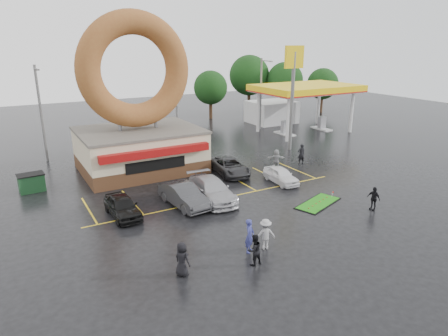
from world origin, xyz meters
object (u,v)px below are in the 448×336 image
donut_shop (138,120)px  shell_sign (293,79)px  car_silver (212,190)px  car_grey (229,166)px  person_blue (250,236)px  dumpster (32,183)px  streetlight_left (41,112)px  gas_station (290,100)px  person_cameraman (374,198)px  car_black (122,206)px  car_white (281,175)px  putting_green (318,203)px  streetlight_right (261,92)px  car_dgrey (183,195)px  streetlight_mid (177,100)px

donut_shop → shell_sign: bearing=-3.5°
car_silver → car_grey: size_ratio=1.09×
person_blue → dumpster: size_ratio=1.07×
streetlight_left → shell_sign: bearing=-19.0°
gas_station → person_cameraman: (-12.07, -24.37, -2.88)m
car_black → car_white: car_black is taller
car_silver → putting_green: 7.63m
donut_shop → dumpster: size_ratio=7.50×
streetlight_left → car_black: streetlight_left is taller
streetlight_right → car_silver: size_ratio=1.66×
car_grey → car_white: car_grey is taller
putting_green → car_silver: bearing=145.3°
gas_station → streetlight_left: (-30.00, -1.02, 1.08)m
car_grey → dumpster: car_grey is taller
car_black → donut_shop: bearing=63.3°
donut_shop → car_grey: bearing=-38.5°
car_grey → person_cameraman: 12.36m
car_black → car_dgrey: car_dgrey is taller
person_cameraman → dumpster: 25.12m
car_dgrey → person_cameraman: person_cameraman is taller
gas_station → streetlight_mid: (-16.00, -0.02, 1.08)m
gas_station → car_dgrey: 29.05m
shell_sign → streetlight_mid: (-9.00, 8.92, -2.60)m
streetlight_mid → person_cameraman: (3.93, -24.35, -3.97)m
putting_green → donut_shop: bearing=121.4°
streetlight_right → person_blue: 32.18m
streetlight_mid → car_black: bearing=-123.4°
shell_sign → person_blue: shell_sign is taller
donut_shop → car_silver: donut_shop is taller
streetlight_left → streetlight_right: 26.08m
shell_sign → streetlight_right: (3.00, 9.92, -2.60)m
streetlight_right → putting_green: (-10.59, -22.74, -4.75)m
shell_sign → car_silver: (-13.83, -8.50, -6.59)m
person_cameraman → car_white: bearing=-170.9°
gas_station → streetlight_right: size_ratio=1.52×
car_grey → person_blue: 13.42m
car_black → car_silver: car_silver is taller
car_dgrey → streetlight_left: bearing=106.2°
car_white → person_cameraman: 7.76m
streetlight_right → dumpster: 30.04m
streetlight_left → car_black: size_ratio=2.18×
streetlight_mid → putting_green: 22.29m
car_dgrey → person_blue: person_blue is taller
streetlight_left → dumpster: bearing=-103.9°
donut_shop → person_cameraman: bearing=-56.3°
person_cameraman → dumpster: (-19.93, 15.29, -0.17)m
car_black → car_grey: size_ratio=0.83×
car_grey → putting_green: (2.16, -8.82, -0.66)m
person_blue → putting_green: 8.64m
shell_sign → dumpster: (-25.00, -0.15, -6.73)m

